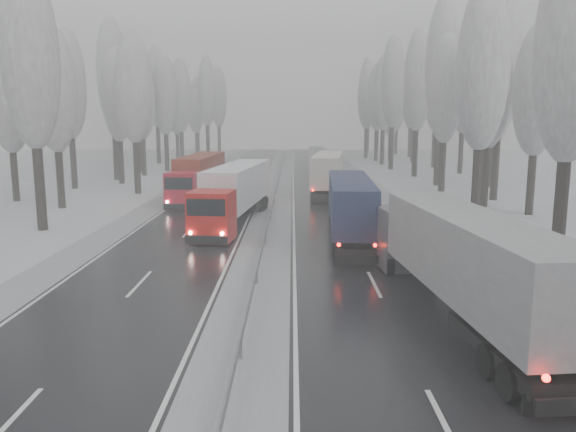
{
  "coord_description": "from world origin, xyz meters",
  "views": [
    {
      "loc": [
        1.58,
        -12.19,
        7.23
      ],
      "look_at": [
        1.36,
        17.3,
        2.2
      ],
      "focal_mm": 35.0,
      "sensor_mm": 36.0,
      "label": 1
    }
  ],
  "objects_px": {
    "truck_grey_tarp": "(459,256)",
    "truck_cream_box": "(328,171)",
    "truck_red_white": "(236,190)",
    "truck_blue_box": "(349,203)",
    "truck_red_red": "(199,174)",
    "box_truck_distant": "(317,154)"
  },
  "relations": [
    {
      "from": "truck_red_red",
      "to": "truck_cream_box",
      "type": "bearing_deg",
      "value": 16.61
    },
    {
      "from": "truck_red_red",
      "to": "truck_red_white",
      "type": "bearing_deg",
      "value": -67.19
    },
    {
      "from": "truck_cream_box",
      "to": "truck_red_red",
      "type": "height_order",
      "value": "truck_cream_box"
    },
    {
      "from": "truck_blue_box",
      "to": "truck_cream_box",
      "type": "relative_size",
      "value": 0.94
    },
    {
      "from": "truck_grey_tarp",
      "to": "truck_blue_box",
      "type": "distance_m",
      "value": 14.59
    },
    {
      "from": "truck_red_white",
      "to": "truck_red_red",
      "type": "height_order",
      "value": "truck_red_white"
    },
    {
      "from": "truck_blue_box",
      "to": "truck_cream_box",
      "type": "height_order",
      "value": "truck_cream_box"
    },
    {
      "from": "truck_grey_tarp",
      "to": "truck_red_red",
      "type": "xyz_separation_m",
      "value": [
        -14.82,
        32.1,
        -0.0
      ]
    },
    {
      "from": "truck_blue_box",
      "to": "truck_red_red",
      "type": "height_order",
      "value": "truck_red_red"
    },
    {
      "from": "truck_grey_tarp",
      "to": "truck_cream_box",
      "type": "relative_size",
      "value": 0.99
    },
    {
      "from": "truck_cream_box",
      "to": "truck_red_white",
      "type": "bearing_deg",
      "value": -109.27
    },
    {
      "from": "truck_grey_tarp",
      "to": "truck_cream_box",
      "type": "distance_m",
      "value": 35.3
    },
    {
      "from": "truck_red_white",
      "to": "truck_cream_box",
      "type": "bearing_deg",
      "value": 70.87
    },
    {
      "from": "truck_grey_tarp",
      "to": "truck_cream_box",
      "type": "bearing_deg",
      "value": 88.77
    },
    {
      "from": "truck_grey_tarp",
      "to": "truck_red_white",
      "type": "distance_m",
      "value": 21.98
    },
    {
      "from": "truck_grey_tarp",
      "to": "truck_red_white",
      "type": "relative_size",
      "value": 0.99
    },
    {
      "from": "truck_grey_tarp",
      "to": "box_truck_distant",
      "type": "relative_size",
      "value": 1.98
    },
    {
      "from": "truck_blue_box",
      "to": "truck_red_white",
      "type": "height_order",
      "value": "truck_red_white"
    },
    {
      "from": "truck_grey_tarp",
      "to": "truck_red_white",
      "type": "xyz_separation_m",
      "value": [
        -10.13,
        19.5,
        0.03
      ]
    },
    {
      "from": "truck_blue_box",
      "to": "truck_red_white",
      "type": "distance_m",
      "value": 9.15
    },
    {
      "from": "truck_blue_box",
      "to": "box_truck_distant",
      "type": "distance_m",
      "value": 64.04
    },
    {
      "from": "truck_cream_box",
      "to": "truck_red_white",
      "type": "relative_size",
      "value": 1.0
    }
  ]
}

